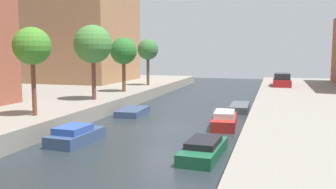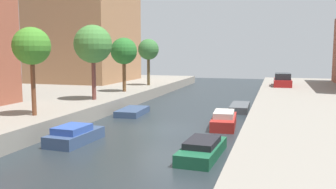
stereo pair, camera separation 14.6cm
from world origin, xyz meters
name	(u,v)px [view 2 (the right image)]	position (x,y,z in m)	size (l,w,h in m)	color
ground_plane	(161,129)	(0.00, 0.00, 0.00)	(84.00, 84.00, 0.00)	#232B30
street_tree_2	(32,47)	(-6.66, -2.97, 4.88)	(2.11, 2.11, 4.98)	brown
street_tree_3	(93,44)	(-6.66, 4.15, 5.13)	(2.84, 2.84, 5.58)	brown
street_tree_4	(124,51)	(-6.66, 9.86, 4.61)	(2.38, 2.38, 4.84)	brown
street_tree_5	(148,50)	(-6.66, 16.37, 4.77)	(2.22, 2.22, 4.93)	brown
parked_car	(283,81)	(7.14, 19.60, 1.56)	(1.82, 4.68, 1.36)	maroon
moored_boat_left_2	(74,135)	(-3.23, -4.43, 0.39)	(1.74, 3.39, 0.93)	#33476B
moored_boat_left_3	(132,112)	(-3.57, 4.17, 0.22)	(1.87, 3.46, 0.44)	#33476B
moored_boat_right_2	(202,149)	(3.48, -5.01, 0.34)	(1.65, 3.94, 0.80)	#195638
moored_boat_right_3	(224,120)	(3.50, 1.70, 0.42)	(1.65, 4.02, 0.99)	maroon
moored_boat_right_4	(240,107)	(3.84, 8.15, 0.26)	(1.44, 3.91, 0.52)	#4C5156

